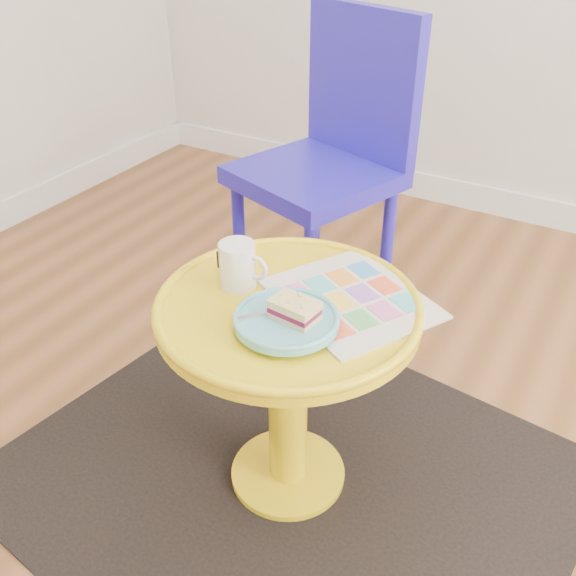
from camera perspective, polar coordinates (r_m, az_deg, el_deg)
The scene contains 9 objects.
room_walls at distance 2.43m, azimuth -5.92°, elevation 2.85°, with size 4.00×4.00×4.00m.
rug at distance 1.68m, azimuth 0.00°, elevation -16.31°, with size 1.30×1.10×0.01m, color black.
side_table at distance 1.41m, azimuth 0.00°, elevation -6.40°, with size 0.55×0.55×0.53m.
chair at distance 2.02m, azimuth 4.01°, elevation 11.99°, with size 0.54×0.54×0.96m.
newspaper at distance 1.34m, azimuth 5.61°, elevation -0.94°, with size 0.32×0.27×0.01m, color silver.
mug at distance 1.36m, azimuth -4.43°, elevation 2.15°, with size 0.11×0.08×0.10m.
plate at distance 1.24m, azimuth -0.14°, elevation -2.93°, with size 0.20×0.20×0.02m.
cake_slice at distance 1.22m, azimuth 0.58°, elevation -1.94°, with size 0.10×0.07×0.04m.
fork at distance 1.25m, azimuth -1.40°, elevation -2.06°, with size 0.10×0.12×0.00m.
Camera 1 is at (0.27, -0.68, 1.28)m, focal length 40.00 mm.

